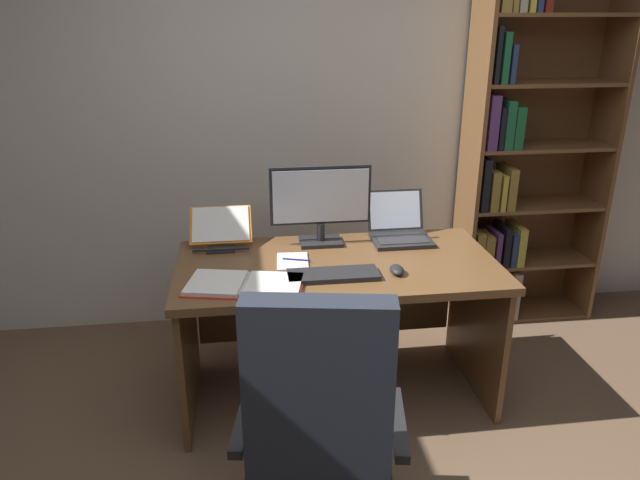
# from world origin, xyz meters

# --- Properties ---
(wall_back) EXTENTS (5.26, 0.12, 2.78)m
(wall_back) POSITION_xyz_m (0.00, 1.94, 1.39)
(wall_back) COLOR beige
(wall_back) RESTS_ON ground
(desk) EXTENTS (1.56, 0.79, 0.75)m
(desk) POSITION_xyz_m (-0.07, 1.03, 0.55)
(desk) COLOR brown
(desk) RESTS_ON ground
(bookshelf) EXTENTS (0.88, 0.34, 2.27)m
(bookshelf) POSITION_xyz_m (1.18, 1.69, 1.08)
(bookshelf) COLOR brown
(bookshelf) RESTS_ON ground
(office_chair) EXTENTS (0.67, 0.60, 1.10)m
(office_chair) POSITION_xyz_m (-0.29, -0.01, 0.47)
(office_chair) COLOR #232326
(office_chair) RESTS_ON ground
(monitor) EXTENTS (0.52, 0.16, 0.41)m
(monitor) POSITION_xyz_m (-0.12, 1.22, 0.97)
(monitor) COLOR #232326
(monitor) RESTS_ON desk
(laptop) EXTENTS (0.31, 0.32, 0.24)m
(laptop) POSITION_xyz_m (0.31, 1.23, 0.80)
(laptop) COLOR #232326
(laptop) RESTS_ON desk
(keyboard) EXTENTS (0.42, 0.15, 0.02)m
(keyboard) POSITION_xyz_m (-0.12, 0.78, 0.77)
(keyboard) COLOR #232326
(keyboard) RESTS_ON desk
(computer_mouse) EXTENTS (0.06, 0.10, 0.04)m
(computer_mouse) POSITION_xyz_m (0.18, 0.78, 0.77)
(computer_mouse) COLOR #232326
(computer_mouse) RESTS_ON desk
(reading_stand_with_book) EXTENTS (0.32, 0.27, 0.17)m
(reading_stand_with_book) POSITION_xyz_m (-0.64, 1.28, 0.84)
(reading_stand_with_book) COLOR #232326
(reading_stand_with_book) RESTS_ON desk
(open_binder) EXTENTS (0.56, 0.37, 0.02)m
(open_binder) POSITION_xyz_m (-0.52, 0.73, 0.77)
(open_binder) COLOR #DB422D
(open_binder) RESTS_ON desk
(notepad) EXTENTS (0.16, 0.22, 0.01)m
(notepad) POSITION_xyz_m (-0.29, 0.98, 0.76)
(notepad) COLOR white
(notepad) RESTS_ON desk
(pen) EXTENTS (0.14, 0.05, 0.01)m
(pen) POSITION_xyz_m (-0.27, 0.98, 0.77)
(pen) COLOR navy
(pen) RESTS_ON notepad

